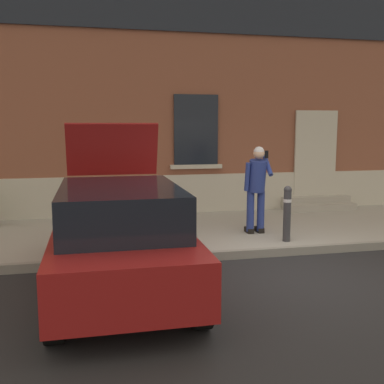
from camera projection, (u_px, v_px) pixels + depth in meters
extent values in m
plane|color=#232326|center=(283.00, 274.00, 7.14)|extent=(80.00, 80.00, 0.00)
cube|color=#99968E|center=(230.00, 230.00, 9.83)|extent=(24.00, 3.60, 0.15)
cube|color=gray|center=(262.00, 253.00, 8.03)|extent=(24.00, 0.12, 0.15)
cube|color=brown|center=(203.00, 69.00, 11.73)|extent=(24.00, 1.40, 7.50)
cube|color=#BCB7A8|center=(209.00, 196.00, 11.48)|extent=(24.00, 0.08, 1.10)
cube|color=#1E472D|center=(315.00, 156.00, 11.95)|extent=(1.00, 0.08, 2.10)
cube|color=#BCB7A8|center=(315.00, 154.00, 11.92)|extent=(1.16, 0.06, 2.24)
cube|color=black|center=(196.00, 130.00, 11.17)|extent=(1.10, 0.06, 1.70)
cube|color=#BCB7A8|center=(196.00, 167.00, 11.26)|extent=(1.30, 0.12, 0.10)
cube|color=black|center=(211.00, 2.00, 10.81)|extent=(16.80, 0.06, 1.40)
cube|color=#9E998E|center=(321.00, 207.00, 11.70)|extent=(1.85, 0.32, 0.16)
cube|color=#9E998E|center=(316.00, 202.00, 11.99)|extent=(1.85, 0.32, 0.32)
cube|color=maroon|center=(120.00, 248.00, 6.31)|extent=(1.76, 4.01, 0.64)
cube|color=black|center=(120.00, 207.00, 6.08)|extent=(1.55, 2.40, 0.56)
cube|color=black|center=(113.00, 231.00, 8.28)|extent=(1.66, 0.11, 0.20)
cube|color=yellow|center=(113.00, 221.00, 8.26)|extent=(0.52, 0.02, 0.12)
cube|color=#B21414|center=(69.00, 209.00, 8.05)|extent=(0.16, 0.04, 0.18)
cube|color=#B21414|center=(154.00, 206.00, 8.38)|extent=(0.16, 0.04, 0.18)
cube|color=maroon|center=(113.00, 149.00, 7.53)|extent=(1.49, 0.37, 0.87)
cylinder|color=black|center=(54.00, 315.00, 4.83)|extent=(0.20, 0.60, 0.60)
cylinder|color=black|center=(200.00, 303.00, 5.17)|extent=(0.20, 0.60, 0.60)
cylinder|color=black|center=(66.00, 247.00, 7.53)|extent=(0.20, 0.60, 0.60)
cylinder|color=black|center=(162.00, 242.00, 7.88)|extent=(0.20, 0.60, 0.60)
cylinder|color=#333338|center=(287.00, 216.00, 8.49)|extent=(0.14, 0.14, 0.95)
sphere|color=#333338|center=(288.00, 190.00, 8.42)|extent=(0.15, 0.15, 0.15)
cylinder|color=silver|center=(287.00, 201.00, 8.45)|extent=(0.15, 0.15, 0.06)
cylinder|color=navy|center=(250.00, 211.00, 9.13)|extent=(0.15, 0.15, 0.82)
cube|color=black|center=(249.00, 230.00, 9.24)|extent=(0.12, 0.28, 0.10)
cylinder|color=navy|center=(261.00, 211.00, 9.18)|extent=(0.15, 0.15, 0.82)
cube|color=black|center=(259.00, 230.00, 9.29)|extent=(0.12, 0.28, 0.10)
cylinder|color=navy|center=(257.00, 176.00, 9.00)|extent=(0.34, 0.43, 0.67)
sphere|color=tan|center=(259.00, 153.00, 8.87)|extent=(0.22, 0.22, 0.22)
sphere|color=silver|center=(259.00, 152.00, 8.87)|extent=(0.21, 0.21, 0.21)
cylinder|color=navy|center=(247.00, 177.00, 8.92)|extent=(0.09, 0.18, 0.57)
cylinder|color=navy|center=(268.00, 165.00, 8.98)|extent=(0.09, 0.42, 0.41)
cube|color=black|center=(267.00, 154.00, 8.89)|extent=(0.07, 0.02, 0.15)
cylinder|color=#2D2D30|center=(98.00, 212.00, 10.55)|extent=(0.40, 0.40, 0.34)
cylinder|color=#2D2D30|center=(97.00, 206.00, 10.53)|extent=(0.44, 0.44, 0.05)
cylinder|color=#47331E|center=(97.00, 200.00, 10.51)|extent=(0.04, 0.04, 0.24)
sphere|color=#286B2D|center=(97.00, 192.00, 10.49)|extent=(0.44, 0.44, 0.44)
sphere|color=#286B2D|center=(102.00, 196.00, 10.48)|extent=(0.24, 0.24, 0.24)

